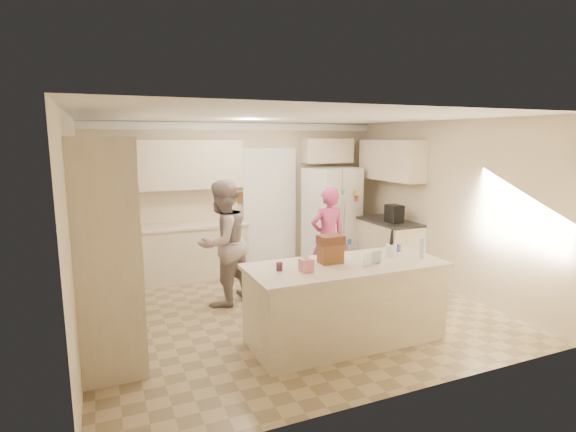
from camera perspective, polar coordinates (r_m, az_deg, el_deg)
name	(u,v)px	position (r m, az deg, el deg)	size (l,w,h in m)	color
floor	(291,310)	(6.32, 0.42, -11.90)	(5.20, 4.60, 0.02)	#9E8A65
ceiling	(292,116)	(5.88, 0.46, 12.56)	(5.20, 4.60, 0.02)	white
wall_back	(240,196)	(8.11, -6.11, 2.49)	(5.20, 0.02, 2.60)	beige
wall_front	(399,260)	(4.00, 13.86, -5.41)	(5.20, 0.02, 2.60)	beige
wall_left	(75,233)	(5.48, -25.44, -1.97)	(0.02, 4.60, 2.60)	beige
wall_right	(445,205)	(7.39, 19.33, 1.27)	(0.02, 4.60, 2.60)	beige
crown_back	(240,127)	(7.99, -6.17, 11.22)	(5.20, 0.08, 0.12)	white
pantry_bank	(105,238)	(5.70, -22.17, -2.61)	(0.60, 2.60, 2.35)	beige
back_base_cab	(180,253)	(7.71, -13.53, -4.63)	(2.20, 0.60, 0.88)	beige
back_countertop	(179,226)	(7.60, -13.65, -1.28)	(2.24, 0.63, 0.04)	beige
back_upper_cab	(175,165)	(7.61, -14.13, 6.31)	(2.20, 0.35, 0.80)	beige
doorway_opening	(269,209)	(8.29, -2.39, 0.95)	(0.90, 0.06, 2.10)	black
doorway_casing	(270,209)	(8.26, -2.30, 0.92)	(1.02, 0.03, 2.22)	white
wall_frame_upper	(241,183)	(8.05, -5.93, 4.23)	(0.15, 0.02, 0.20)	brown
wall_frame_lower	(242,198)	(8.08, -5.89, 2.32)	(0.15, 0.02, 0.20)	brown
refrigerator	(332,216)	(8.36, 5.59, -0.05)	(0.90, 0.70, 1.80)	white
fridge_seam	(341,220)	(8.05, 6.80, -0.45)	(0.01, 0.02, 1.78)	gray
fridge_dispenser	(331,207)	(7.90, 5.49, 1.20)	(0.22, 0.03, 0.35)	black
fridge_handle_l	(340,212)	(7.99, 6.56, 0.56)	(0.02, 0.02, 0.85)	silver
fridge_handle_r	(344,211)	(8.04, 7.18, 0.61)	(0.02, 0.02, 0.85)	silver
over_fridge_cab	(327,151)	(8.51, 4.96, 8.26)	(0.95, 0.35, 0.45)	beige
right_base_cab	(388,247)	(8.12, 12.60, -3.86)	(0.60, 1.20, 0.88)	beige
right_countertop	(389,221)	(8.02, 12.67, -0.67)	(0.63, 1.24, 0.04)	#2D2B28
right_upper_cab	(391,160)	(8.14, 12.90, 6.92)	(0.35, 1.50, 0.70)	beige
coffee_maker	(394,214)	(7.81, 13.33, 0.29)	(0.22, 0.28, 0.30)	black
island_base	(345,304)	(5.33, 7.27, -11.04)	(2.20, 0.90, 0.88)	beige
island_top	(346,266)	(5.18, 7.38, -6.28)	(2.28, 0.96, 0.05)	beige
utensil_crock	(391,251)	(5.55, 12.96, -4.31)	(0.13, 0.13, 0.15)	white
tissue_box	(306,265)	(4.82, 2.34, -6.26)	(0.13, 0.13, 0.14)	#DF7783
tissue_plume	(306,255)	(4.79, 2.35, -5.00)	(0.08, 0.08, 0.08)	white
dollhouse_body	(330,253)	(5.16, 5.41, -4.76)	(0.26, 0.18, 0.22)	brown
dollhouse_roof	(331,240)	(5.12, 5.44, -3.03)	(0.28, 0.20, 0.10)	#592D1E
jam_jar	(279,266)	(4.86, -1.10, -6.42)	(0.07, 0.07, 0.09)	#59263F
greeting_card_a	(367,260)	(5.07, 10.03, -5.49)	(0.12, 0.01, 0.16)	white
greeting_card_b	(376,257)	(5.19, 11.12, -5.16)	(0.12, 0.01, 0.16)	silver
water_bottle	(422,248)	(5.56, 16.69, -3.95)	(0.07, 0.07, 0.24)	silver
shaker_salt	(394,249)	(5.78, 13.32, -4.04)	(0.05, 0.05, 0.09)	#3E3FAC
shaker_pepper	(399,248)	(5.83, 13.88, -3.97)	(0.05, 0.05, 0.09)	#3E3FAC
teen_boy	(223,243)	(6.36, -8.32, -3.39)	(0.86, 0.67, 1.77)	gray
teen_girl	(328,238)	(7.03, 5.07, -2.80)	(0.58, 0.38, 1.59)	#C3416C
fridge_magnets	(342,220)	(8.05, 6.83, -0.46)	(0.76, 0.02, 1.44)	tan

